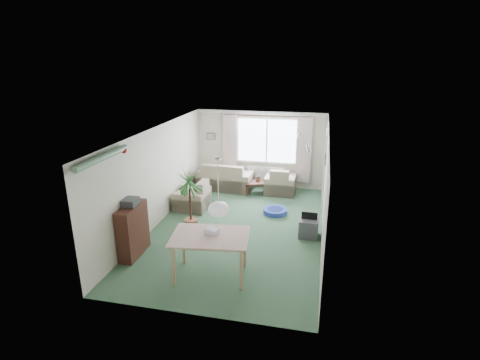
% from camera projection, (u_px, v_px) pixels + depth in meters
% --- Properties ---
extents(ground, '(6.50, 6.50, 0.00)m').
position_uv_depth(ground, '(237.00, 229.00, 9.08)').
color(ground, '#305037').
extents(window, '(1.80, 0.03, 1.30)m').
position_uv_depth(window, '(267.00, 140.00, 11.56)').
color(window, white).
extents(curtain_rod, '(2.60, 0.03, 0.03)m').
position_uv_depth(curtain_rod, '(267.00, 116.00, 11.24)').
color(curtain_rod, black).
extents(curtain_left, '(0.45, 0.08, 2.00)m').
position_uv_depth(curtain_left, '(230.00, 147.00, 11.77)').
color(curtain_left, beige).
extents(curtain_right, '(0.45, 0.08, 2.00)m').
position_uv_depth(curtain_right, '(304.00, 150.00, 11.30)').
color(curtain_right, beige).
extents(radiator, '(1.20, 0.10, 0.55)m').
position_uv_depth(radiator, '(266.00, 175.00, 11.87)').
color(radiator, white).
extents(doorway, '(0.03, 0.95, 2.00)m').
position_uv_depth(doorway, '(324.00, 169.00, 10.39)').
color(doorway, black).
extents(pendant_lamp, '(0.36, 0.36, 0.36)m').
position_uv_depth(pendant_lamp, '(219.00, 209.00, 6.44)').
color(pendant_lamp, white).
extents(tinsel_garland, '(1.60, 1.60, 0.12)m').
position_uv_depth(tinsel_garland, '(103.00, 157.00, 6.63)').
color(tinsel_garland, '#196626').
extents(bauble_cluster_a, '(0.20, 0.20, 0.20)m').
position_uv_depth(bauble_cluster_a, '(298.00, 134.00, 8.95)').
color(bauble_cluster_a, silver).
extents(bauble_cluster_b, '(0.20, 0.20, 0.20)m').
position_uv_depth(bauble_cluster_b, '(309.00, 145.00, 7.77)').
color(bauble_cluster_b, silver).
extents(wall_picture_back, '(0.28, 0.03, 0.22)m').
position_uv_depth(wall_picture_back, '(211.00, 136.00, 11.91)').
color(wall_picture_back, brown).
extents(wall_picture_right, '(0.03, 0.24, 0.30)m').
position_uv_depth(wall_picture_right, '(325.00, 159.00, 9.30)').
color(wall_picture_right, brown).
extents(sofa, '(1.74, 0.99, 0.85)m').
position_uv_depth(sofa, '(226.00, 176.00, 11.70)').
color(sofa, beige).
rests_on(sofa, ground).
extents(armchair_corner, '(0.90, 0.85, 0.80)m').
position_uv_depth(armchair_corner, '(280.00, 180.00, 11.33)').
color(armchair_corner, beige).
rests_on(armchair_corner, ground).
extents(armchair_left, '(0.85, 0.90, 0.80)m').
position_uv_depth(armchair_left, '(192.00, 195.00, 10.18)').
color(armchair_left, tan).
rests_on(armchair_left, ground).
extents(coffee_table, '(0.95, 0.70, 0.38)m').
position_uv_depth(coffee_table, '(258.00, 188.00, 11.33)').
color(coffee_table, black).
rests_on(coffee_table, ground).
extents(photo_frame, '(0.12, 0.04, 0.16)m').
position_uv_depth(photo_frame, '(258.00, 179.00, 11.27)').
color(photo_frame, brown).
rests_on(photo_frame, coffee_table).
extents(bookshelf, '(0.32, 0.91, 1.10)m').
position_uv_depth(bookshelf, '(133.00, 231.00, 7.74)').
color(bookshelf, black).
rests_on(bookshelf, ground).
extents(hifi_box, '(0.30, 0.37, 0.14)m').
position_uv_depth(hifi_box, '(130.00, 202.00, 7.59)').
color(hifi_box, '#323337').
rests_on(hifi_box, bookshelf).
extents(houseplant, '(0.81, 0.81, 1.55)m').
position_uv_depth(houseplant, '(190.00, 200.00, 8.75)').
color(houseplant, '#205F23').
rests_on(houseplant, ground).
extents(dining_table, '(1.42, 1.04, 0.82)m').
position_uv_depth(dining_table, '(211.00, 256.00, 7.03)').
color(dining_table, '#9D8955').
rests_on(dining_table, ground).
extents(gift_box, '(0.30, 0.25, 0.12)m').
position_uv_depth(gift_box, '(212.00, 231.00, 6.96)').
color(gift_box, silver).
rests_on(gift_box, dining_table).
extents(tv_cube, '(0.44, 0.48, 0.43)m').
position_uv_depth(tv_cube, '(309.00, 228.00, 8.65)').
color(tv_cube, '#323237').
rests_on(tv_cube, ground).
extents(pet_bed, '(0.79, 0.79, 0.13)m').
position_uv_depth(pet_bed, '(275.00, 211.00, 9.94)').
color(pet_bed, navy).
rests_on(pet_bed, ground).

